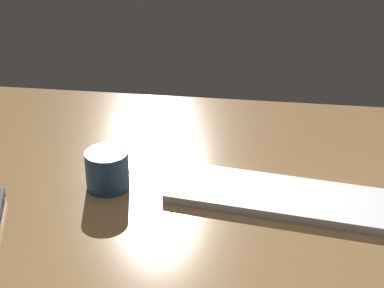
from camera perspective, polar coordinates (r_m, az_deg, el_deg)
The scene contains 3 objects.
desk at distance 133.67cm, azimuth 2.27°, elevation -3.53°, with size 140.00×84.00×2.00cm, color olive.
keyboard at distance 126.88cm, azimuth 7.85°, elevation -4.68°, with size 44.06×14.22×1.72cm, color white.
coffee_mug at distance 129.53cm, azimuth -7.57°, elevation -2.30°, with size 8.75×8.75×8.02cm, color #28518C.
Camera 1 is at (10.36, -114.00, 70.03)cm, focal length 59.79 mm.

